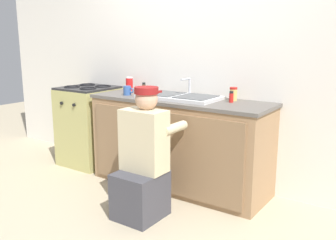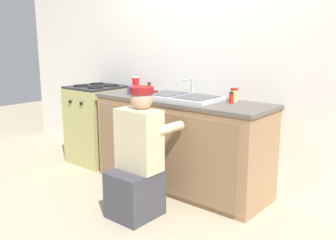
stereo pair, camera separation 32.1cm
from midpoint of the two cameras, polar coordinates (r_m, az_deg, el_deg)
name	(u,v)px [view 1 (the left image)]	position (r m, az deg, el deg)	size (l,w,h in m)	color
ground_plane	(162,195)	(3.71, -3.42, -11.38)	(12.00, 12.00, 0.00)	tan
back_wall	(198,62)	(3.94, 2.24, 8.79)	(6.00, 0.10, 2.50)	silver
counter_cabinet	(179,145)	(3.78, -0.79, -3.82)	(1.82, 0.62, 0.88)	#997551
countertop	(179,100)	(3.69, -0.73, 3.04)	(1.86, 0.62, 0.03)	#5B5651
sink_double_basin	(180,96)	(3.69, -0.71, 3.59)	(0.80, 0.44, 0.19)	silver
stove_range	(89,125)	(4.63, -13.86, -0.81)	(0.59, 0.62, 0.95)	tan
plumber_person	(143,164)	(3.17, -6.78, -6.73)	(0.42, 0.61, 1.10)	#3F3F47
spice_bottle_red	(231,97)	(3.47, 7.02, 3.48)	(0.04, 0.04, 0.10)	red
soda_cup_red	(129,84)	(4.30, -8.05, 5.47)	(0.08, 0.08, 0.15)	red
coffee_mug	(127,91)	(3.95, -8.54, 4.45)	(0.13, 0.08, 0.09)	#335699
condiment_jar	(233,94)	(3.57, 7.41, 3.93)	(0.07, 0.07, 0.13)	#DBB760
spice_bottle_pepper	(144,87)	(4.16, -5.91, 4.95)	(0.04, 0.04, 0.10)	#513823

